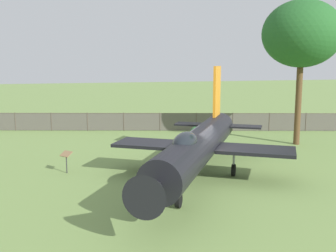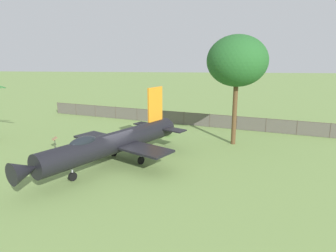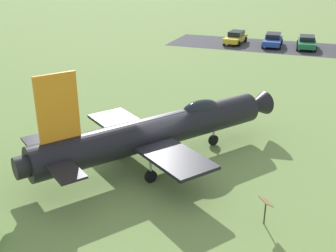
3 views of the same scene
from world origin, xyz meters
name	(u,v)px [view 3 (image 3 of 3)]	position (x,y,z in m)	size (l,w,h in m)	color
ground_plane	(156,163)	(0.00, 0.00, 0.00)	(200.00, 200.00, 0.00)	#75934C
parking_strip	(328,50)	(-6.65, -32.36, 0.00)	(36.30, 8.00, 0.00)	#38383D
display_jet	(162,129)	(-0.19, -0.29, 1.78)	(10.20, 13.26, 5.46)	black
info_plaque	(266,205)	(-6.09, 3.13, 0.85)	(0.68, 0.72, 1.14)	#333333
parked_car_green	(307,42)	(-4.29, -32.39, 0.73)	(2.50, 4.80, 1.38)	#1E6B3D
parked_car_blue	(273,40)	(-0.48, -32.27, 0.75)	(2.43, 4.93, 1.44)	#23429E
parked_car_yellow	(236,37)	(3.92, -32.13, 0.75)	(2.13, 4.58, 1.44)	gold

